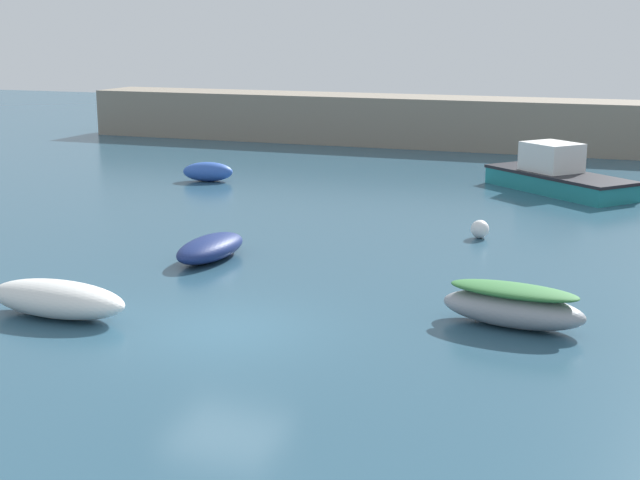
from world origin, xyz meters
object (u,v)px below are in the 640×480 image
at_px(open_tender_yellow, 57,299).
at_px(dinghy_near_pier, 208,172).
at_px(motorboat_with_cabin, 557,175).
at_px(rowboat_blue_near, 210,248).
at_px(mooring_buoy_white, 480,229).
at_px(rowboat_with_red_cover, 513,306).

bearing_deg(open_tender_yellow, dinghy_near_pier, 107.55).
bearing_deg(motorboat_with_cabin, open_tender_yellow, -73.84).
relative_size(open_tender_yellow, rowboat_blue_near, 1.16).
distance_m(rowboat_blue_near, motorboat_with_cabin, 16.26).
height_order(open_tender_yellow, mooring_buoy_white, open_tender_yellow).
relative_size(rowboat_with_red_cover, dinghy_near_pier, 1.43).
relative_size(dinghy_near_pier, motorboat_with_cabin, 0.36).
bearing_deg(rowboat_with_red_cover, motorboat_with_cabin, -79.45).
bearing_deg(rowboat_with_red_cover, rowboat_blue_near, -10.13).
bearing_deg(rowboat_blue_near, mooring_buoy_white, -48.01).
bearing_deg(motorboat_with_cabin, dinghy_near_pier, -129.37).
bearing_deg(dinghy_near_pier, mooring_buoy_white, 137.90).
xyz_separation_m(open_tender_yellow, motorboat_with_cabin, (8.78, 19.89, 0.23)).
height_order(open_tender_yellow, rowboat_blue_near, open_tender_yellow).
xyz_separation_m(rowboat_with_red_cover, rowboat_blue_near, (-8.72, 2.82, -0.13)).
relative_size(open_tender_yellow, dinghy_near_pier, 1.52).
height_order(dinghy_near_pier, motorboat_with_cabin, motorboat_with_cabin).
height_order(open_tender_yellow, rowboat_with_red_cover, rowboat_with_red_cover).
bearing_deg(rowboat_blue_near, open_tender_yellow, 174.71).
distance_m(open_tender_yellow, mooring_buoy_white, 13.18).
bearing_deg(rowboat_with_red_cover, open_tender_yellow, 24.40).
bearing_deg(rowboat_blue_near, dinghy_near_pier, 31.17).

